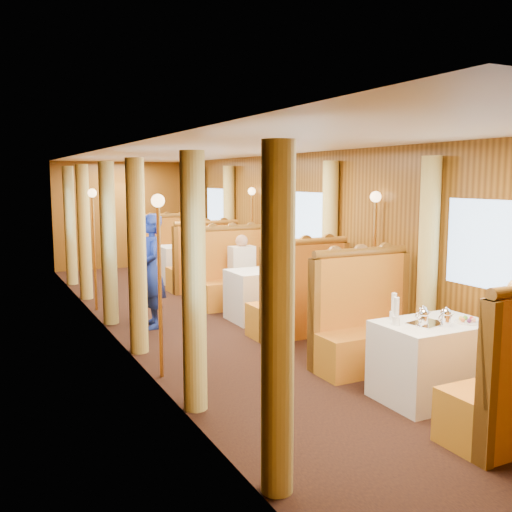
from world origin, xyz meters
TOP-DOWN VIEW (x-y plane):
  - floor at (0.00, 0.00)m, footprint 3.00×12.00m
  - ceiling at (0.00, 0.00)m, footprint 3.00×12.00m
  - wall_far at (0.00, 6.00)m, footprint 3.00×0.01m
  - wall_left at (-1.50, 0.00)m, footprint 0.01×12.00m
  - wall_right at (1.50, 0.00)m, footprint 0.01×12.00m
  - doorway_far at (0.00, 5.97)m, footprint 0.80×0.04m
  - table_near at (0.75, -3.50)m, footprint 1.05×0.72m
  - banquette_near_aft at (0.75, -2.49)m, footprint 1.30×0.55m
  - table_mid at (0.75, 0.00)m, footprint 1.05×0.72m
  - banquette_mid_fwd at (0.75, -1.01)m, footprint 1.30×0.55m
  - banquette_mid_aft at (0.75, 1.01)m, footprint 1.30×0.55m
  - table_far at (0.75, 3.50)m, footprint 1.05×0.72m
  - banquette_far_fwd at (0.75, 2.49)m, footprint 1.30×0.55m
  - banquette_far_aft at (0.75, 4.51)m, footprint 1.30×0.55m
  - tea_tray at (0.64, -3.52)m, footprint 0.39×0.33m
  - teapot_left at (0.54, -3.57)m, footprint 0.19×0.17m
  - teapot_right at (0.74, -3.65)m, footprint 0.16×0.12m
  - teapot_back at (0.64, -3.45)m, footprint 0.16×0.13m
  - fruit_plate at (1.01, -3.65)m, footprint 0.23×0.23m
  - cup_inboard at (0.35, -3.42)m, footprint 0.08×0.08m
  - cup_outboard at (0.47, -3.25)m, footprint 0.08×0.08m
  - rose_vase_mid at (0.73, -0.02)m, footprint 0.06×0.06m
  - rose_vase_far at (0.73, 3.49)m, footprint 0.06×0.06m
  - window_left_near at (-1.49, -3.50)m, footprint 0.01×1.20m
  - curtain_left_near_a at (-1.38, -4.28)m, footprint 0.22×0.22m
  - curtain_left_near_b at (-1.38, -2.72)m, footprint 0.22×0.22m
  - window_right_near at (1.49, -3.50)m, footprint 0.01×1.20m
  - curtain_right_near_b at (1.38, -2.72)m, footprint 0.22×0.22m
  - window_left_mid at (-1.49, 0.00)m, footprint 0.01×1.20m
  - curtain_left_mid_a at (-1.38, -0.78)m, footprint 0.22×0.22m
  - curtain_left_mid_b at (-1.38, 0.78)m, footprint 0.22×0.22m
  - window_right_mid at (1.49, 0.00)m, footprint 0.01×1.20m
  - curtain_right_mid_a at (1.38, -0.78)m, footprint 0.22×0.22m
  - curtain_right_mid_b at (1.38, 0.78)m, footprint 0.22×0.22m
  - window_left_far at (-1.49, 3.50)m, footprint 0.01×1.20m
  - curtain_left_far_a at (-1.38, 2.72)m, footprint 0.22×0.22m
  - curtain_left_far_b at (-1.38, 4.28)m, footprint 0.22×0.22m
  - window_right_far at (1.49, 3.50)m, footprint 0.01×1.20m
  - curtain_right_far_a at (1.38, 2.72)m, footprint 0.22×0.22m
  - curtain_right_far_b at (1.38, 4.28)m, footprint 0.22×0.22m
  - sconce_left_fore at (-1.40, -1.75)m, footprint 0.14×0.14m
  - sconce_right_fore at (1.40, -1.75)m, footprint 0.14×0.14m
  - sconce_left_aft at (-1.40, 1.75)m, footprint 0.14×0.14m
  - sconce_right_aft at (1.40, 1.75)m, footprint 0.14×0.14m
  - steward at (-0.90, 0.30)m, footprint 0.44×0.62m
  - passenger at (0.75, 0.77)m, footprint 0.40×0.44m

SIDE VIEW (x-z plane):
  - floor at x=0.00m, z-range -0.01..0.01m
  - table_near at x=0.75m, z-range 0.00..0.75m
  - table_mid at x=0.75m, z-range 0.00..0.75m
  - table_far at x=0.75m, z-range 0.00..0.75m
  - banquette_near_aft at x=0.75m, z-range -0.25..1.09m
  - banquette_mid_fwd at x=0.75m, z-range -0.25..1.09m
  - banquette_mid_aft at x=0.75m, z-range -0.25..1.09m
  - banquette_far_fwd at x=0.75m, z-range -0.25..1.09m
  - banquette_far_aft at x=0.75m, z-range -0.25..1.09m
  - passenger at x=0.75m, z-range 0.36..1.12m
  - tea_tray at x=0.64m, z-range 0.75..0.76m
  - fruit_plate at x=1.01m, z-range 0.74..0.80m
  - teapot_back at x=0.64m, z-range 0.75..0.87m
  - steward at x=-0.90m, z-range 0.00..1.62m
  - teapot_left at x=0.54m, z-range 0.75..0.88m
  - teapot_right at x=0.74m, z-range 0.75..0.88m
  - cup_inboard at x=0.35m, z-range 0.72..0.99m
  - cup_outboard at x=0.47m, z-range 0.72..0.99m
  - rose_vase_mid at x=0.73m, z-range 0.75..1.11m
  - rose_vase_far at x=0.73m, z-range 0.75..1.11m
  - doorway_far at x=0.00m, z-range 0.00..2.00m
  - curtain_left_near_a at x=-1.38m, z-range 0.00..2.35m
  - curtain_left_near_b at x=-1.38m, z-range 0.00..2.35m
  - curtain_right_near_b at x=1.38m, z-range 0.00..2.35m
  - curtain_left_mid_a at x=-1.38m, z-range 0.00..2.35m
  - curtain_left_mid_b at x=-1.38m, z-range 0.00..2.35m
  - curtain_right_mid_a at x=1.38m, z-range 0.00..2.35m
  - curtain_right_mid_b at x=1.38m, z-range 0.00..2.35m
  - curtain_left_far_a at x=-1.38m, z-range 0.00..2.35m
  - curtain_left_far_b at x=-1.38m, z-range 0.00..2.35m
  - curtain_right_far_a at x=1.38m, z-range 0.00..2.35m
  - curtain_right_far_b at x=1.38m, z-range 0.00..2.35m
  - wall_far at x=0.00m, z-range 0.00..2.50m
  - wall_left at x=-1.50m, z-range 0.00..2.50m
  - wall_right at x=1.50m, z-range 0.00..2.50m
  - sconce_left_fore at x=-1.40m, z-range 0.41..2.36m
  - sconce_right_fore at x=1.40m, z-range 0.41..2.36m
  - sconce_left_aft at x=-1.40m, z-range 0.41..2.36m
  - sconce_right_aft at x=1.40m, z-range 0.41..2.36m
  - window_left_near at x=-1.49m, z-range 1.00..1.90m
  - window_right_near at x=1.49m, z-range 1.00..1.90m
  - window_left_mid at x=-1.49m, z-range 1.00..1.90m
  - window_right_mid at x=1.49m, z-range 1.00..1.90m
  - window_left_far at x=-1.49m, z-range 1.00..1.90m
  - window_right_far at x=1.49m, z-range 1.00..1.90m
  - ceiling at x=0.00m, z-range 2.49..2.51m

